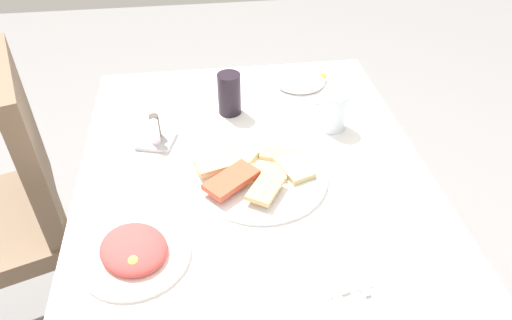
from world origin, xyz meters
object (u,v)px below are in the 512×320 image
drinking_glass (333,111)px  salad_plate_rice (134,251)px  pide_platter (258,174)px  paper_napkin (333,262)px  fork (342,260)px  spoon (325,262)px  salad_plate_greens (301,83)px  dining_table (253,188)px  soda_can (229,94)px  condiment_caddy (156,135)px  dining_chair (5,199)px

drinking_glass → salad_plate_rice: bearing=127.4°
pide_platter → paper_napkin: size_ratio=2.12×
paper_napkin → fork: bearing=-90.0°
fork → spoon: 0.04m
fork → salad_plate_greens: bearing=-21.3°
fork → spoon: size_ratio=1.14×
dining_table → soda_can: size_ratio=8.41×
pide_platter → fork: bearing=-154.5°
condiment_caddy → pide_platter: bearing=-125.7°
dining_chair → pide_platter: dining_chair is taller
pide_platter → salad_plate_greens: (0.41, -0.19, 0.00)m
dining_table → fork: fork is taller
salad_plate_rice → paper_napkin: 0.40m
pide_platter → spoon: 0.29m
paper_napkin → fork: size_ratio=0.83×
soda_can → condiment_caddy: bearing=120.3°
pide_platter → soda_can: size_ratio=2.64×
pide_platter → spoon: (-0.28, -0.10, -0.01)m
pide_platter → drinking_glass: (0.19, -0.23, 0.04)m
dining_chair → pide_platter: size_ratio=2.89×
paper_napkin → condiment_caddy: (0.46, 0.36, 0.02)m
salad_plate_rice → dining_table: bearing=-46.4°
spoon → paper_napkin: bearing=-106.5°
soda_can → fork: bearing=-163.3°
fork → spoon: (0.00, 0.04, 0.00)m
salad_plate_rice → drinking_glass: drinking_glass is taller
soda_can → paper_napkin: soda_can is taller
salad_plate_greens → pide_platter: bearing=155.1°
pide_platter → soda_can: 0.31m
soda_can → spoon: soda_can is taller
dining_table → spoon: (-0.33, -0.10, 0.09)m
spoon → soda_can: bearing=-3.1°
salad_plate_rice → spoon: salad_plate_rice is taller
salad_plate_greens → fork: 0.69m
drinking_glass → salad_plate_greens: bearing=10.1°
pide_platter → dining_table: bearing=6.8°
fork → spoon: same height
salad_plate_rice → dining_chair: bearing=45.5°
dining_chair → soda_can: (0.09, -0.66, 0.24)m
dining_table → fork: size_ratio=5.63×
pide_platter → condiment_caddy: 0.31m
soda_can → paper_napkin: (-0.58, -0.16, -0.06)m
salad_plate_greens → soda_can: size_ratio=1.80×
salad_plate_greens → condiment_caddy: bearing=117.9°
pide_platter → paper_napkin: bearing=-157.6°
spoon → condiment_caddy: bearing=20.6°
dining_table → soda_can: 0.29m
pide_platter → condiment_caddy: condiment_caddy is taller
soda_can → spoon: 0.59m
pide_platter → paper_napkin: (-0.28, -0.11, -0.01)m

